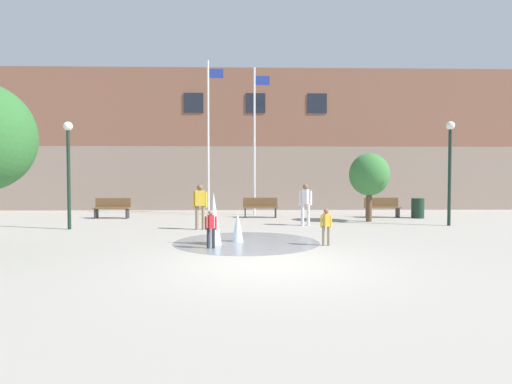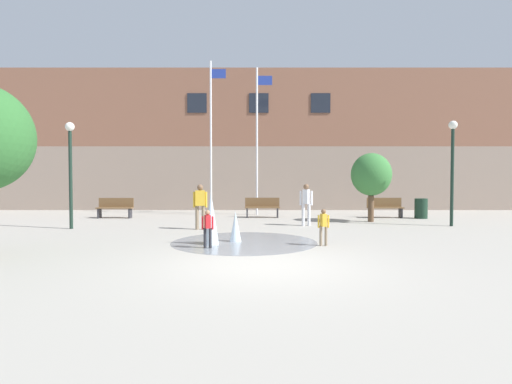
% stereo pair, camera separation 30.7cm
% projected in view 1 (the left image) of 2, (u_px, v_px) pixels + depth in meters
% --- Properties ---
extents(ground_plane, '(100.00, 100.00, 0.00)m').
position_uv_depth(ground_plane, '(270.00, 265.00, 8.25)').
color(ground_plane, '#9E998E').
extents(library_building, '(36.00, 6.05, 8.08)m').
position_uv_depth(library_building, '(255.00, 144.00, 25.64)').
color(library_building, gray).
rests_on(library_building, ground).
extents(splash_fountain, '(4.11, 4.11, 1.42)m').
position_uv_depth(splash_fountain, '(225.00, 227.00, 11.02)').
color(splash_fountain, gray).
rests_on(splash_fountain, ground).
extents(park_bench_left_of_flagpoles, '(1.60, 0.44, 0.91)m').
position_uv_depth(park_bench_left_of_flagpoles, '(112.00, 208.00, 18.05)').
color(park_bench_left_of_flagpoles, '#28282D').
rests_on(park_bench_left_of_flagpoles, ground).
extents(park_bench_center, '(1.60, 0.44, 0.91)m').
position_uv_depth(park_bench_center, '(260.00, 207.00, 18.44)').
color(park_bench_center, '#28282D').
rests_on(park_bench_center, ground).
extents(park_bench_near_trashcan, '(1.60, 0.44, 0.91)m').
position_uv_depth(park_bench_near_trashcan, '(382.00, 207.00, 18.45)').
color(park_bench_near_trashcan, '#28282D').
rests_on(park_bench_near_trashcan, ground).
extents(child_running, '(0.31, 0.24, 0.99)m').
position_uv_depth(child_running, '(211.00, 226.00, 10.21)').
color(child_running, '#28282D').
rests_on(child_running, ground).
extents(teen_by_trashcan, '(0.50, 0.25, 1.59)m').
position_uv_depth(teen_by_trashcan, '(200.00, 203.00, 13.98)').
color(teen_by_trashcan, '#89755B').
rests_on(teen_by_trashcan, ground).
extents(adult_watching, '(0.50, 0.39, 1.59)m').
position_uv_depth(adult_watching, '(305.00, 201.00, 15.20)').
color(adult_watching, silver).
rests_on(adult_watching, ground).
extents(child_with_pink_shirt, '(0.31, 0.23, 0.99)m').
position_uv_depth(child_with_pink_shirt, '(326.00, 224.00, 10.64)').
color(child_with_pink_shirt, '#89755B').
rests_on(child_with_pink_shirt, ground).
extents(flagpole_left, '(0.80, 0.10, 7.59)m').
position_uv_depth(flagpole_left, '(209.00, 133.00, 19.66)').
color(flagpole_left, silver).
rests_on(flagpole_left, ground).
extents(flagpole_right, '(0.80, 0.10, 7.26)m').
position_uv_depth(flagpole_right, '(255.00, 137.00, 19.72)').
color(flagpole_right, silver).
rests_on(flagpole_right, ground).
extents(lamp_post_left_lane, '(0.32, 0.32, 3.80)m').
position_uv_depth(lamp_post_left_lane, '(68.00, 159.00, 14.04)').
color(lamp_post_left_lane, '#192D23').
rests_on(lamp_post_left_lane, ground).
extents(lamp_post_right_lane, '(0.32, 0.32, 3.97)m').
position_uv_depth(lamp_post_right_lane, '(450.00, 158.00, 15.13)').
color(lamp_post_right_lane, '#192D23').
rests_on(lamp_post_right_lane, ground).
extents(trash_can, '(0.56, 0.56, 0.90)m').
position_uv_depth(trash_can, '(418.00, 208.00, 18.14)').
color(trash_can, '#193323').
rests_on(trash_can, ground).
extents(street_tree_near_building, '(1.66, 1.66, 2.85)m').
position_uv_depth(street_tree_near_building, '(369.00, 175.00, 16.63)').
color(street_tree_near_building, brown).
rests_on(street_tree_near_building, ground).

